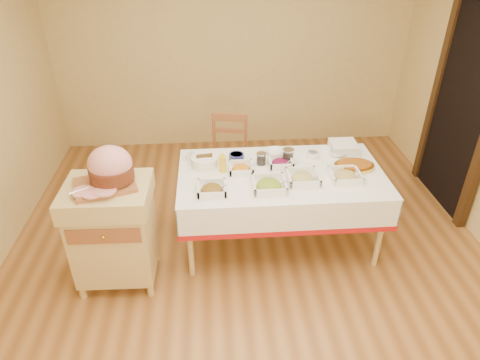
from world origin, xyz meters
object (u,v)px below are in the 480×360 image
dining_chair (228,156)px  preserve_jar_right (288,156)px  bread_basket (205,161)px  plate_stack (343,147)px  preserve_jar_left (261,159)px  mustard_bottle (222,163)px  brass_platter (354,166)px  butcher_cart (113,229)px  dining_table (280,188)px  ham_on_board (110,169)px

dining_chair → preserve_jar_right: 0.95m
bread_basket → plate_stack: size_ratio=0.99×
preserve_jar_left → bread_basket: size_ratio=0.47×
mustard_bottle → bread_basket: bearing=144.0°
dining_chair → preserve_jar_left: size_ratio=7.98×
bread_basket → brass_platter: bearing=-5.8°
butcher_cart → plate_stack: butcher_cart is taller
dining_table → ham_on_board: ham_on_board is taller
mustard_bottle → butcher_cart: bearing=-152.7°
butcher_cart → brass_platter: butcher_cart is taller
dining_chair → plate_stack: bearing=-26.2°
preserve_jar_left → plate_stack: preserve_jar_left is taller
preserve_jar_left → mustard_bottle: size_ratio=0.59×
preserve_jar_right → plate_stack: size_ratio=0.54×
butcher_cart → plate_stack: (2.09, 0.77, 0.27)m
dining_table → bread_basket: (-0.68, 0.17, 0.21)m
mustard_bottle → dining_chair: bearing=84.0°
ham_on_board → preserve_jar_left: 1.36m
dining_table → preserve_jar_left: preserve_jar_left is taller
dining_table → bread_basket: bearing=165.6°
preserve_jar_right → plate_stack: (0.57, 0.18, -0.01)m
brass_platter → ham_on_board: bearing=-168.7°
preserve_jar_right → bread_basket: 0.77m
butcher_cart → brass_platter: 2.16m
mustard_bottle → plate_stack: size_ratio=0.77×
bread_basket → plate_stack: bread_basket is taller
dining_table → preserve_jar_right: 0.30m
ham_on_board → preserve_jar_right: (1.47, 0.56, -0.25)m
preserve_jar_right → mustard_bottle: mustard_bottle is taller
dining_table → plate_stack: plate_stack is taller
butcher_cart → plate_stack: size_ratio=3.81×
dining_table → bread_basket: size_ratio=7.49×
ham_on_board → mustard_bottle: (0.86, 0.43, -0.23)m
ham_on_board → preserve_jar_left: (1.22, 0.54, -0.26)m
dining_table → mustard_bottle: bearing=173.5°
preserve_jar_left → mustard_bottle: bearing=-163.5°
butcher_cart → dining_chair: 1.65m
mustard_bottle → brass_platter: mustard_bottle is taller
dining_chair → mustard_bottle: bearing=-96.0°
plate_stack → ham_on_board: bearing=-160.2°
dining_table → ham_on_board: (-1.38, -0.38, 0.47)m
butcher_cart → ham_on_board: size_ratio=1.99×
dining_table → mustard_bottle: mustard_bottle is taller
dining_table → bread_basket: 0.73m
preserve_jar_left → bread_basket: 0.52m
butcher_cart → preserve_jar_left: bearing=24.5°
dining_table → dining_chair: size_ratio=2.01×
bread_basket → dining_table: bearing=-14.4°
dining_table → preserve_jar_right: bearing=64.1°
dining_chair → ham_on_board: bearing=-126.8°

